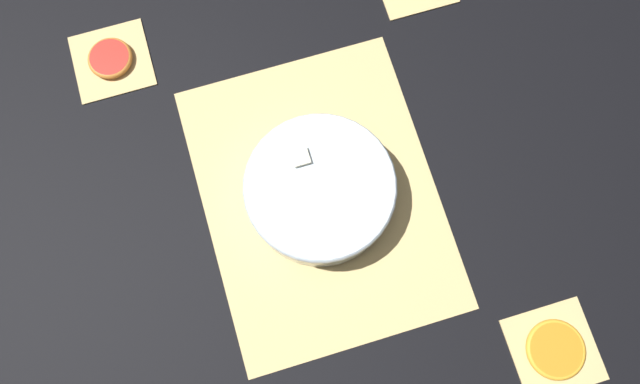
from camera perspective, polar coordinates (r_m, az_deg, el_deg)
ground_plane at (r=1.03m, az=0.00°, el=-0.47°), size 6.00×6.00×0.00m
bamboo_mat_center at (r=1.02m, az=0.00°, el=-0.43°), size 0.49×0.38×0.01m
coaster_mat_near_left at (r=1.06m, az=20.59°, el=-13.33°), size 0.13×0.13×0.01m
coaster_mat_far_right at (r=1.16m, az=-18.50°, el=11.33°), size 0.13×0.13×0.01m
fruit_salad_bowl at (r=0.98m, az=-0.02°, el=0.17°), size 0.24×0.24×0.08m
orange_slice_whole at (r=1.05m, az=20.75°, el=-13.32°), size 0.09×0.09×0.01m
grapefruit_slice at (r=1.16m, az=-18.64°, el=11.51°), size 0.08×0.08×0.01m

